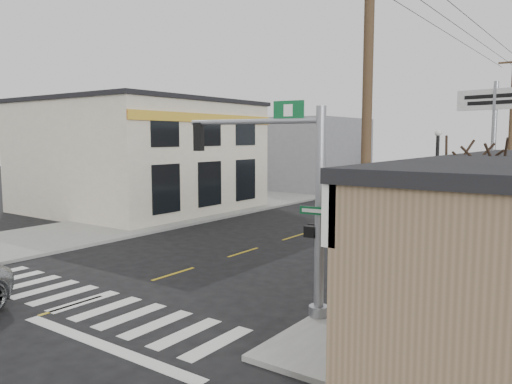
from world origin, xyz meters
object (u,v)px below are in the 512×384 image
Objects in this scene: utility_pole_far at (511,135)px; fire_hydrant at (376,275)px; traffic_signal_pole at (298,188)px; dance_center_sign at (494,123)px; bare_tree at (477,150)px; guide_sign at (395,226)px; utility_pole_near at (366,140)px; lamp_post at (438,185)px.

fire_hydrant is at bearing -94.16° from utility_pole_far.
dance_center_sign is (2.43, 11.89, 1.90)m from traffic_signal_pole.
dance_center_sign is at bearing 79.69° from fire_hydrant.
bare_tree is 16.11m from utility_pole_far.
bare_tree reaches higher than guide_sign.
guide_sign is at bearing -91.02° from dance_center_sign.
traffic_signal_pole is 4.92m from bare_tree.
traffic_signal_pole is at bearing -96.07° from utility_pole_far.
bare_tree is at bearing -1.88° from fire_hydrant.
fire_hydrant is 4.72m from bare_tree.
fire_hydrant is 0.08× the size of utility_pole_near.
utility_pole_far is at bearing 86.11° from fire_hydrant.
bare_tree is at bearing 35.77° from traffic_signal_pole.
lamp_post is at bearing 74.44° from traffic_signal_pole.
utility_pole_near is at bearing -73.02° from fire_hydrant.
bare_tree is at bearing 69.39° from utility_pole_near.
traffic_signal_pole is 8.00× the size of fire_hydrant.
utility_pole_near is (1.08, -3.54, 4.13)m from fire_hydrant.
traffic_signal_pole is 12.28m from dance_center_sign.
traffic_signal_pole reaches higher than fire_hydrant.
bare_tree is 0.58× the size of utility_pole_far.
traffic_signal_pole is 2.25× the size of guide_sign.
lamp_post is 0.53× the size of utility_pole_far.
lamp_post is (0.46, 4.60, 2.45)m from fire_hydrant.
lamp_post is 5.39m from bare_tree.
utility_pole_far is (1.08, 15.93, 4.34)m from fire_hydrant.
guide_sign reaches higher than fire_hydrant.
bare_tree is (2.73, -0.09, 3.86)m from fire_hydrant.
guide_sign is at bearing 145.63° from bare_tree.
utility_pole_far is (-1.64, 16.02, 0.48)m from bare_tree.
bare_tree reaches higher than fire_hydrant.
lamp_post is at bearing 99.21° from utility_pole_near.
utility_pole_far is (1.95, 19.24, 1.43)m from traffic_signal_pole.
fire_hydrant is 9.96m from dance_center_sign.
guide_sign is 3.06m from lamp_post.
lamp_post reaches higher than fire_hydrant.
dance_center_sign is at bearing 57.57° from lamp_post.
traffic_signal_pole is 0.80× the size of dance_center_sign.
traffic_signal_pole reaches higher than guide_sign.
bare_tree is (3.60, 3.21, 0.94)m from traffic_signal_pole.
guide_sign is 3.55× the size of fire_hydrant.
utility_pole_near is (-1.64, -3.46, 0.27)m from bare_tree.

